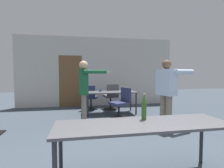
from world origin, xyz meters
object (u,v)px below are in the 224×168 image
object	(u,v)px
office_chair_far_left	(121,104)
person_near_casual	(84,86)
drink_cup	(100,90)
person_center_tall	(167,87)
beer_bottle	(144,107)
office_chair_mid_tucked	(111,97)
office_chair_side_rolled	(90,98)

from	to	relation	value
office_chair_far_left	person_near_casual	bearing A→B (deg)	95.09
drink_cup	person_near_casual	bearing A→B (deg)	-113.95
office_chair_far_left	drink_cup	xyz separation A→B (m)	(-0.53, 0.71, 0.36)
person_center_tall	beer_bottle	size ratio (longest dim) A/B	4.84
office_chair_far_left	office_chair_mid_tucked	bearing A→B (deg)	-19.45
person_center_tall	person_near_casual	xyz separation A→B (m)	(-1.97, 0.56, 0.02)
person_near_casual	office_chair_side_rolled	distance (m)	2.08
drink_cup	office_chair_far_left	bearing A→B (deg)	-53.12
person_near_casual	drink_cup	xyz separation A→B (m)	(0.57, 1.27, -0.23)
office_chair_mid_tucked	office_chair_side_rolled	world-z (taller)	office_chair_mid_tucked
person_center_tall	office_chair_side_rolled	distance (m)	3.10
person_center_tall	drink_cup	size ratio (longest dim) A/B	16.88
person_center_tall	office_chair_mid_tucked	size ratio (longest dim) A/B	1.75
office_chair_far_left	office_chair_mid_tucked	world-z (taller)	office_chair_mid_tucked
person_center_tall	person_near_casual	world-z (taller)	person_center_tall
office_chair_side_rolled	person_center_tall	bearing A→B (deg)	-38.58
beer_bottle	drink_cup	size ratio (longest dim) A/B	3.49
person_center_tall	drink_cup	world-z (taller)	person_center_tall
drink_cup	office_chair_side_rolled	bearing A→B (deg)	112.46
person_center_tall	office_chair_mid_tucked	distance (m)	2.64
drink_cup	office_chair_mid_tucked	bearing A→B (deg)	50.89
person_near_casual	beer_bottle	distance (m)	2.44
person_center_tall	office_chair_mid_tucked	bearing A→B (deg)	-176.45
beer_bottle	office_chair_far_left	bearing A→B (deg)	82.28
office_chair_far_left	beer_bottle	bearing A→B (deg)	150.14
person_center_tall	drink_cup	xyz separation A→B (m)	(-1.40, 1.83, -0.22)
beer_bottle	person_near_casual	bearing A→B (deg)	106.80
beer_bottle	office_chair_mid_tucked	bearing A→B (deg)	85.46
person_near_casual	office_chair_far_left	distance (m)	1.37
office_chair_mid_tucked	drink_cup	distance (m)	0.82
office_chair_side_rolled	drink_cup	size ratio (longest dim) A/B	9.17
office_chair_mid_tucked	drink_cup	size ratio (longest dim) A/B	9.62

